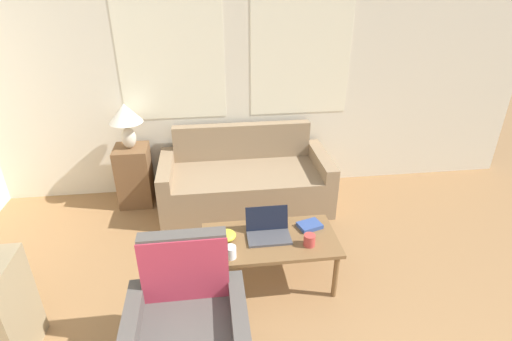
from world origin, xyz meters
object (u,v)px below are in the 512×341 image
table_lamp (126,118)px  snack_bowl (226,236)px  armchair (189,338)px  laptop (268,230)px  coffee_table (270,243)px  book_red (310,225)px  cup_yellow (309,240)px  couch (245,181)px  cup_navy (230,252)px

table_lamp → snack_bowl: (0.93, -1.43, -0.53)m
armchair → laptop: armchair is taller
coffee_table → snack_bowl: snack_bowl is taller
snack_bowl → book_red: bearing=6.2°
armchair → table_lamp: size_ratio=1.89×
laptop → snack_bowl: laptop is taller
cup_yellow → snack_bowl: cup_yellow is taller
armchair → cup_yellow: (0.94, 0.63, 0.22)m
couch → laptop: couch is taller
armchair → laptop: bearing=51.2°
table_lamp → coffee_table: bearing=-48.8°
laptop → cup_navy: size_ratio=3.55×
snack_bowl → cup_navy: bearing=-85.1°
armchair → cup_yellow: bearing=33.8°
cup_navy → snack_bowl: (-0.02, 0.23, -0.01)m
laptop → armchair: bearing=-128.8°
armchair → couch: bearing=74.3°
book_red → table_lamp: bearing=140.5°
coffee_table → cup_navy: size_ratio=11.08×
coffee_table → snack_bowl: bearing=173.8°
couch → book_red: (0.43, -1.20, 0.20)m
armchair → snack_bowl: (0.30, 0.79, 0.21)m
table_lamp → book_red: size_ratio=2.20×
couch → laptop: 1.29m
book_red → laptop: bearing=-169.0°
couch → table_lamp: 1.44m
snack_bowl → table_lamp: bearing=123.1°
armchair → coffee_table: 1.00m
cup_yellow → laptop: bearing=151.2°
coffee_table → laptop: size_ratio=3.12×
couch → book_red: bearing=-70.4°
coffee_table → cup_navy: 0.40m
cup_yellow → snack_bowl: (-0.65, 0.16, -0.01)m
cup_navy → book_red: (0.69, 0.31, -0.03)m
couch → cup_navy: couch is taller
coffee_table → table_lamp: bearing=131.2°
armchair → table_lamp: 2.43m
couch → book_red: couch is taller
coffee_table → cup_navy: bearing=-150.1°
couch → armchair: bearing=-105.7°
cup_navy → cup_yellow: (0.63, 0.07, -0.00)m
couch → snack_bowl: 1.32m
coffee_table → snack_bowl: 0.37m
couch → armchair: armchair is taller
cup_navy → cup_yellow: 0.63m
book_red → couch: bearing=109.6°
armchair → cup_yellow: armchair is taller
cup_navy → cup_yellow: size_ratio=1.02×
coffee_table → cup_yellow: size_ratio=11.27×
armchair → coffee_table: size_ratio=0.84×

